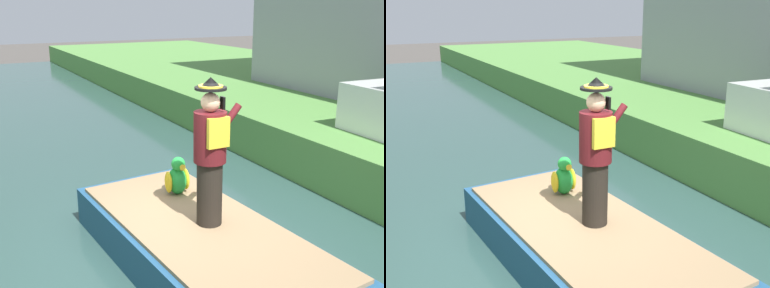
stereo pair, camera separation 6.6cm
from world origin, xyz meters
The scene contains 5 objects.
ground_plane centered at (0.00, 0.00, 0.00)m, with size 80.00×80.00×0.00m, color #4C4742.
canal_water centered at (0.00, 0.00, 0.05)m, with size 6.08×48.00×0.10m, color #2D4C47.
boat centered at (0.00, -0.35, 0.40)m, with size 2.09×4.32×0.61m.
person_pirate centered at (0.12, -0.35, 1.64)m, with size 0.61×0.42×1.85m.
parrot_plush centered at (0.18, 0.69, 0.95)m, with size 0.36×0.35×0.57m.
Camera 2 is at (-2.49, -4.93, 3.35)m, focal length 42.86 mm.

